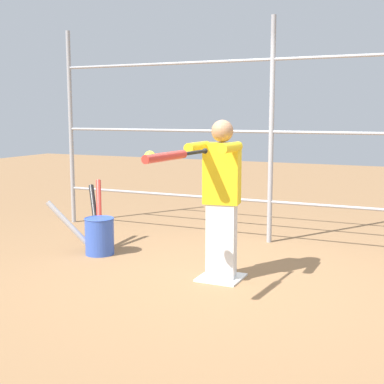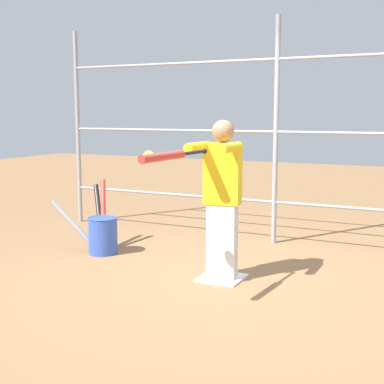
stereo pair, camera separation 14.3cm
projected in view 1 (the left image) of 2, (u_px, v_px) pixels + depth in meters
The scene contains 7 objects.
ground_plane at pixel (221, 278), 5.10m from camera, with size 24.00×24.00×0.00m, color olive.
home_plate at pixel (221, 277), 5.10m from camera, with size 0.40×0.40×0.02m.
fence_backstop at pixel (271, 132), 6.35m from camera, with size 5.91×0.06×2.69m.
batter at pixel (221, 195), 4.97m from camera, with size 0.38×0.54×1.51m.
baseball_bat_swinging at pixel (171, 156), 4.09m from camera, with size 0.14×0.92×0.07m.
softball_in_flight at pixel (150, 157), 4.36m from camera, with size 0.10×0.10×0.10m.
bat_bucket at pixel (98, 233), 5.99m from camera, with size 0.68×0.80×0.78m.
Camera 1 is at (-1.80, 4.60, 1.57)m, focal length 50.00 mm.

